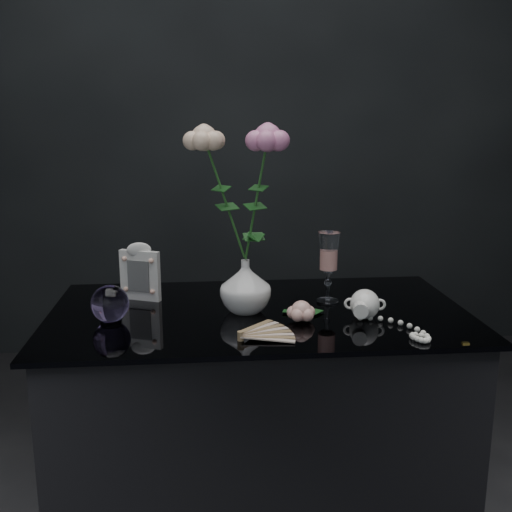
{
  "coord_description": "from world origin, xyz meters",
  "views": [
    {
      "loc": [
        -0.14,
        -1.39,
        1.24
      ],
      "look_at": [
        -0.01,
        -0.03,
        0.92
      ],
      "focal_mm": 42.0,
      "sensor_mm": 36.0,
      "label": 1
    }
  ],
  "objects_px": {
    "wine_glass": "(328,268)",
    "vase": "(245,286)",
    "loose_rose": "(301,311)",
    "picture_frame": "(140,271)",
    "pearl_jar": "(365,303)",
    "paperweight": "(110,304)"
  },
  "relations": [
    {
      "from": "pearl_jar",
      "to": "wine_glass",
      "type": "bearing_deg",
      "value": 127.14
    },
    {
      "from": "wine_glass",
      "to": "picture_frame",
      "type": "relative_size",
      "value": 1.2
    },
    {
      "from": "loose_rose",
      "to": "picture_frame",
      "type": "bearing_deg",
      "value": 134.71
    },
    {
      "from": "paperweight",
      "to": "pearl_jar",
      "type": "height_order",
      "value": "paperweight"
    },
    {
      "from": "vase",
      "to": "loose_rose",
      "type": "height_order",
      "value": "vase"
    },
    {
      "from": "vase",
      "to": "pearl_jar",
      "type": "bearing_deg",
      "value": -13.6
    },
    {
      "from": "picture_frame",
      "to": "pearl_jar",
      "type": "bearing_deg",
      "value": 3.22
    },
    {
      "from": "paperweight",
      "to": "pearl_jar",
      "type": "xyz_separation_m",
      "value": [
        0.61,
        -0.02,
        -0.01
      ]
    },
    {
      "from": "loose_rose",
      "to": "paperweight",
      "type": "bearing_deg",
      "value": 158.04
    },
    {
      "from": "vase",
      "to": "paperweight",
      "type": "distance_m",
      "value": 0.33
    },
    {
      "from": "picture_frame",
      "to": "paperweight",
      "type": "height_order",
      "value": "picture_frame"
    },
    {
      "from": "wine_glass",
      "to": "loose_rose",
      "type": "height_order",
      "value": "wine_glass"
    },
    {
      "from": "wine_glass",
      "to": "paperweight",
      "type": "bearing_deg",
      "value": -168.74
    },
    {
      "from": "paperweight",
      "to": "picture_frame",
      "type": "bearing_deg",
      "value": 72.54
    },
    {
      "from": "paperweight",
      "to": "vase",
      "type": "bearing_deg",
      "value": 8.15
    },
    {
      "from": "picture_frame",
      "to": "pearl_jar",
      "type": "height_order",
      "value": "picture_frame"
    },
    {
      "from": "vase",
      "to": "picture_frame",
      "type": "bearing_deg",
      "value": 154.69
    },
    {
      "from": "wine_glass",
      "to": "vase",
      "type": "bearing_deg",
      "value": -164.29
    },
    {
      "from": "vase",
      "to": "paperweight",
      "type": "height_order",
      "value": "vase"
    },
    {
      "from": "loose_rose",
      "to": "vase",
      "type": "bearing_deg",
      "value": 129.18
    },
    {
      "from": "wine_glass",
      "to": "pearl_jar",
      "type": "height_order",
      "value": "wine_glass"
    },
    {
      "from": "paperweight",
      "to": "loose_rose",
      "type": "xyz_separation_m",
      "value": [
        0.45,
        -0.04,
        -0.02
      ]
    }
  ]
}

